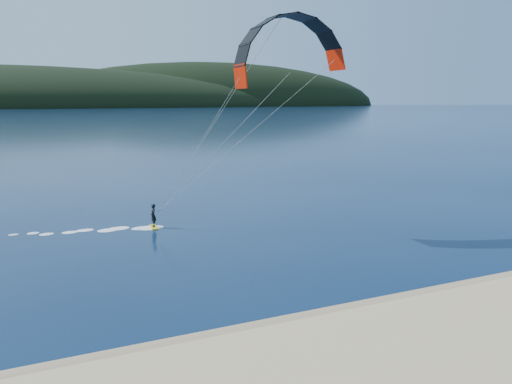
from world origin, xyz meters
TOP-DOWN VIEW (x-y plane):
  - wet_sand at (0.00, 4.50)m, footprint 220.00×2.50m
  - headland at (0.63, 745.28)m, footprint 1200.00×310.00m
  - kitesurfer_near at (10.62, 19.09)m, footprint 24.07×7.88m

SIDE VIEW (x-z plane):
  - headland at x=0.63m, z-range -70.00..70.00m
  - wet_sand at x=0.00m, z-range 0.00..0.10m
  - kitesurfer_near at x=10.62m, z-range 3.70..18.76m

